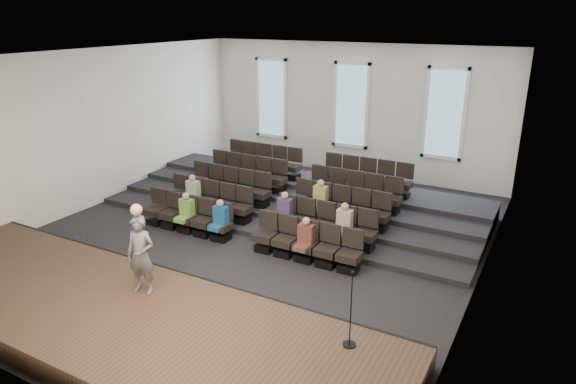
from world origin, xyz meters
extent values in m
plane|color=black|center=(0.00, 0.00, 0.00)|extent=(14.00, 14.00, 0.00)
cube|color=white|center=(0.00, 0.00, 5.01)|extent=(12.00, 14.00, 0.02)
cube|color=silver|center=(0.00, 7.02, 2.50)|extent=(12.00, 0.04, 5.00)
cube|color=silver|center=(0.00, -7.02, 2.50)|extent=(12.00, 0.04, 5.00)
cube|color=silver|center=(-6.02, 0.00, 2.50)|extent=(0.04, 14.00, 5.00)
cube|color=silver|center=(6.02, 0.00, 2.50)|extent=(0.04, 14.00, 5.00)
cube|color=#422A1C|center=(0.00, -5.10, 0.25)|extent=(11.80, 3.60, 0.50)
cube|color=black|center=(0.00, -3.33, 0.25)|extent=(11.80, 0.06, 0.52)
cube|color=black|center=(0.00, 2.33, 0.07)|extent=(11.80, 4.80, 0.15)
cube|color=black|center=(0.00, 2.85, 0.15)|extent=(11.80, 3.75, 0.30)
cube|color=black|center=(0.00, 3.38, 0.22)|extent=(11.80, 2.70, 0.45)
cube|color=black|center=(0.00, 3.90, 0.30)|extent=(11.80, 1.65, 0.60)
cube|color=black|center=(-3.13, -0.60, 0.10)|extent=(0.47, 0.43, 0.20)
cube|color=black|center=(-3.13, -0.60, 0.41)|extent=(0.55, 0.50, 0.19)
cube|color=black|center=(-3.13, -0.39, 0.82)|extent=(0.55, 0.08, 0.50)
cube|color=black|center=(-2.53, -0.60, 0.10)|extent=(0.47, 0.43, 0.20)
cube|color=black|center=(-2.53, -0.60, 0.41)|extent=(0.55, 0.50, 0.19)
cube|color=black|center=(-2.53, -0.39, 0.82)|extent=(0.55, 0.08, 0.50)
cube|color=black|center=(-1.93, -0.60, 0.10)|extent=(0.47, 0.43, 0.20)
cube|color=black|center=(-1.93, -0.60, 0.41)|extent=(0.55, 0.50, 0.19)
cube|color=black|center=(-1.93, -0.39, 0.82)|extent=(0.55, 0.08, 0.50)
cube|color=black|center=(-1.33, -0.60, 0.10)|extent=(0.47, 0.43, 0.20)
cube|color=black|center=(-1.33, -0.60, 0.41)|extent=(0.55, 0.50, 0.19)
cube|color=black|center=(-1.33, -0.39, 0.82)|extent=(0.55, 0.08, 0.50)
cube|color=black|center=(-0.73, -0.60, 0.10)|extent=(0.47, 0.43, 0.20)
cube|color=black|center=(-0.73, -0.60, 0.41)|extent=(0.55, 0.50, 0.19)
cube|color=black|center=(-0.73, -0.39, 0.82)|extent=(0.55, 0.08, 0.50)
cube|color=black|center=(0.73, -0.60, 0.10)|extent=(0.47, 0.43, 0.20)
cube|color=black|center=(0.73, -0.60, 0.41)|extent=(0.55, 0.50, 0.19)
cube|color=black|center=(0.73, -0.39, 0.82)|extent=(0.55, 0.08, 0.50)
cube|color=black|center=(1.33, -0.60, 0.10)|extent=(0.47, 0.43, 0.20)
cube|color=black|center=(1.33, -0.60, 0.41)|extent=(0.55, 0.50, 0.19)
cube|color=black|center=(1.33, -0.39, 0.82)|extent=(0.55, 0.08, 0.50)
cube|color=black|center=(1.93, -0.60, 0.10)|extent=(0.47, 0.43, 0.20)
cube|color=black|center=(1.93, -0.60, 0.41)|extent=(0.55, 0.50, 0.19)
cube|color=black|center=(1.93, -0.39, 0.82)|extent=(0.55, 0.08, 0.50)
cube|color=black|center=(2.53, -0.60, 0.10)|extent=(0.47, 0.43, 0.20)
cube|color=black|center=(2.53, -0.60, 0.41)|extent=(0.55, 0.50, 0.19)
cube|color=black|center=(2.53, -0.39, 0.82)|extent=(0.55, 0.08, 0.50)
cube|color=black|center=(3.13, -0.60, 0.10)|extent=(0.47, 0.43, 0.20)
cube|color=black|center=(3.13, -0.60, 0.41)|extent=(0.55, 0.50, 0.19)
cube|color=black|center=(3.13, -0.39, 0.82)|extent=(0.55, 0.08, 0.50)
cube|color=black|center=(-3.13, 0.45, 0.25)|extent=(0.47, 0.43, 0.20)
cube|color=black|center=(-3.13, 0.45, 0.56)|extent=(0.55, 0.50, 0.19)
cube|color=black|center=(-3.13, 0.66, 0.97)|extent=(0.55, 0.08, 0.50)
cube|color=black|center=(-2.53, 0.45, 0.25)|extent=(0.47, 0.43, 0.20)
cube|color=black|center=(-2.53, 0.45, 0.56)|extent=(0.55, 0.50, 0.19)
cube|color=black|center=(-2.53, 0.66, 0.97)|extent=(0.55, 0.08, 0.50)
cube|color=black|center=(-1.93, 0.45, 0.25)|extent=(0.47, 0.43, 0.20)
cube|color=black|center=(-1.93, 0.45, 0.56)|extent=(0.55, 0.50, 0.19)
cube|color=black|center=(-1.93, 0.66, 0.97)|extent=(0.55, 0.08, 0.50)
cube|color=black|center=(-1.33, 0.45, 0.25)|extent=(0.47, 0.43, 0.20)
cube|color=black|center=(-1.33, 0.45, 0.56)|extent=(0.55, 0.50, 0.19)
cube|color=black|center=(-1.33, 0.66, 0.97)|extent=(0.55, 0.08, 0.50)
cube|color=black|center=(-0.73, 0.45, 0.25)|extent=(0.47, 0.43, 0.20)
cube|color=black|center=(-0.73, 0.45, 0.56)|extent=(0.55, 0.50, 0.19)
cube|color=black|center=(-0.73, 0.66, 0.97)|extent=(0.55, 0.08, 0.50)
cube|color=black|center=(0.73, 0.45, 0.25)|extent=(0.47, 0.43, 0.20)
cube|color=black|center=(0.73, 0.45, 0.56)|extent=(0.55, 0.50, 0.19)
cube|color=black|center=(0.73, 0.66, 0.97)|extent=(0.55, 0.08, 0.50)
cube|color=black|center=(1.33, 0.45, 0.25)|extent=(0.47, 0.43, 0.20)
cube|color=black|center=(1.33, 0.45, 0.56)|extent=(0.55, 0.50, 0.19)
cube|color=black|center=(1.33, 0.66, 0.97)|extent=(0.55, 0.08, 0.50)
cube|color=black|center=(1.93, 0.45, 0.25)|extent=(0.47, 0.43, 0.20)
cube|color=black|center=(1.93, 0.45, 0.56)|extent=(0.55, 0.50, 0.19)
cube|color=black|center=(1.93, 0.66, 0.97)|extent=(0.55, 0.08, 0.50)
cube|color=black|center=(2.53, 0.45, 0.25)|extent=(0.47, 0.43, 0.20)
cube|color=black|center=(2.53, 0.45, 0.56)|extent=(0.55, 0.50, 0.19)
cube|color=black|center=(2.53, 0.66, 0.97)|extent=(0.55, 0.08, 0.50)
cube|color=black|center=(3.13, 0.45, 0.25)|extent=(0.47, 0.43, 0.20)
cube|color=black|center=(3.13, 0.45, 0.56)|extent=(0.55, 0.50, 0.19)
cube|color=black|center=(3.13, 0.66, 0.97)|extent=(0.55, 0.08, 0.50)
cube|color=black|center=(-3.13, 1.50, 0.40)|extent=(0.47, 0.42, 0.20)
cube|color=black|center=(-3.13, 1.50, 0.71)|extent=(0.55, 0.50, 0.19)
cube|color=black|center=(-3.13, 1.71, 1.12)|extent=(0.55, 0.08, 0.50)
cube|color=black|center=(-2.53, 1.50, 0.40)|extent=(0.47, 0.42, 0.20)
cube|color=black|center=(-2.53, 1.50, 0.71)|extent=(0.55, 0.50, 0.19)
cube|color=black|center=(-2.53, 1.71, 1.12)|extent=(0.55, 0.08, 0.50)
cube|color=black|center=(-1.93, 1.50, 0.40)|extent=(0.47, 0.42, 0.20)
cube|color=black|center=(-1.93, 1.50, 0.71)|extent=(0.55, 0.50, 0.19)
cube|color=black|center=(-1.93, 1.71, 1.12)|extent=(0.55, 0.08, 0.50)
cube|color=black|center=(-1.33, 1.50, 0.40)|extent=(0.47, 0.42, 0.20)
cube|color=black|center=(-1.33, 1.50, 0.71)|extent=(0.55, 0.50, 0.19)
cube|color=black|center=(-1.33, 1.71, 1.12)|extent=(0.55, 0.08, 0.50)
cube|color=black|center=(-0.73, 1.50, 0.40)|extent=(0.47, 0.42, 0.20)
cube|color=black|center=(-0.73, 1.50, 0.71)|extent=(0.55, 0.50, 0.19)
cube|color=black|center=(-0.73, 1.71, 1.12)|extent=(0.55, 0.08, 0.50)
cube|color=black|center=(0.73, 1.50, 0.40)|extent=(0.47, 0.42, 0.20)
cube|color=black|center=(0.73, 1.50, 0.71)|extent=(0.55, 0.50, 0.19)
cube|color=black|center=(0.73, 1.71, 1.12)|extent=(0.55, 0.08, 0.50)
cube|color=black|center=(1.33, 1.50, 0.40)|extent=(0.47, 0.42, 0.20)
cube|color=black|center=(1.33, 1.50, 0.71)|extent=(0.55, 0.50, 0.19)
cube|color=black|center=(1.33, 1.71, 1.12)|extent=(0.55, 0.08, 0.50)
cube|color=black|center=(1.93, 1.50, 0.40)|extent=(0.47, 0.42, 0.20)
cube|color=black|center=(1.93, 1.50, 0.71)|extent=(0.55, 0.50, 0.19)
cube|color=black|center=(1.93, 1.71, 1.12)|extent=(0.55, 0.08, 0.50)
cube|color=black|center=(2.53, 1.50, 0.40)|extent=(0.47, 0.42, 0.20)
cube|color=black|center=(2.53, 1.50, 0.71)|extent=(0.55, 0.50, 0.19)
cube|color=black|center=(2.53, 1.71, 1.12)|extent=(0.55, 0.08, 0.50)
cube|color=black|center=(3.13, 1.50, 0.40)|extent=(0.47, 0.42, 0.20)
cube|color=black|center=(3.13, 1.50, 0.71)|extent=(0.55, 0.50, 0.19)
cube|color=black|center=(3.13, 1.71, 1.12)|extent=(0.55, 0.08, 0.50)
cube|color=black|center=(-3.13, 2.55, 0.55)|extent=(0.47, 0.42, 0.20)
cube|color=black|center=(-3.13, 2.55, 0.86)|extent=(0.55, 0.50, 0.19)
cube|color=black|center=(-3.13, 2.76, 1.27)|extent=(0.55, 0.08, 0.50)
cube|color=black|center=(-2.53, 2.55, 0.55)|extent=(0.47, 0.42, 0.20)
cube|color=black|center=(-2.53, 2.55, 0.86)|extent=(0.55, 0.50, 0.19)
cube|color=black|center=(-2.53, 2.76, 1.27)|extent=(0.55, 0.08, 0.50)
cube|color=black|center=(-1.93, 2.55, 0.55)|extent=(0.47, 0.42, 0.20)
cube|color=black|center=(-1.93, 2.55, 0.86)|extent=(0.55, 0.50, 0.19)
cube|color=black|center=(-1.93, 2.76, 1.27)|extent=(0.55, 0.08, 0.50)
cube|color=black|center=(-1.33, 2.55, 0.55)|extent=(0.47, 0.42, 0.20)
cube|color=black|center=(-1.33, 2.55, 0.86)|extent=(0.55, 0.50, 0.19)
cube|color=black|center=(-1.33, 2.76, 1.27)|extent=(0.55, 0.08, 0.50)
cube|color=black|center=(-0.73, 2.55, 0.55)|extent=(0.47, 0.42, 0.20)
cube|color=black|center=(-0.73, 2.55, 0.86)|extent=(0.55, 0.50, 0.19)
cube|color=black|center=(-0.73, 2.76, 1.27)|extent=(0.55, 0.08, 0.50)
cube|color=black|center=(0.73, 2.55, 0.55)|extent=(0.47, 0.42, 0.20)
cube|color=black|center=(0.73, 2.55, 0.86)|extent=(0.55, 0.50, 0.19)
cube|color=black|center=(0.73, 2.76, 1.27)|extent=(0.55, 0.08, 0.50)
cube|color=black|center=(1.33, 2.55, 0.55)|extent=(0.47, 0.42, 0.20)
cube|color=black|center=(1.33, 2.55, 0.86)|extent=(0.55, 0.50, 0.19)
cube|color=black|center=(1.33, 2.76, 1.27)|extent=(0.55, 0.08, 0.50)
cube|color=black|center=(1.93, 2.55, 0.55)|extent=(0.47, 0.42, 0.20)
cube|color=black|center=(1.93, 2.55, 0.86)|extent=(0.55, 0.50, 0.19)
cube|color=black|center=(1.93, 2.76, 1.27)|extent=(0.55, 0.08, 0.50)
cube|color=black|center=(2.53, 2.55, 0.55)|extent=(0.47, 0.42, 0.20)
cube|color=black|center=(2.53, 2.55, 0.86)|extent=(0.55, 0.50, 0.19)
cube|color=black|center=(2.53, 2.76, 1.27)|extent=(0.55, 0.08, 0.50)
cube|color=black|center=(3.13, 2.55, 0.55)|extent=(0.47, 0.42, 0.20)
cube|color=black|center=(3.13, 2.55, 0.86)|extent=(0.55, 0.50, 0.19)
cube|color=black|center=(3.13, 2.76, 1.27)|extent=(0.55, 0.08, 0.50)
cube|color=black|center=(-3.13, 3.60, 0.70)|extent=(0.47, 0.42, 0.20)
cube|color=black|center=(-3.13, 3.60, 1.01)|extent=(0.55, 0.50, 0.19)
cube|color=black|center=(-3.13, 3.81, 1.42)|extent=(0.55, 0.08, 0.50)
cube|color=black|center=(-2.53, 3.60, 0.70)|extent=(0.47, 0.42, 0.20)
cube|color=black|center=(-2.53, 3.60, 1.01)|extent=(0.55, 0.50, 0.19)
cube|color=black|center=(-2.53, 3.81, 1.42)|extent=(0.55, 0.08, 0.50)
cube|color=black|center=(-1.93, 3.60, 0.70)|extent=(0.47, 0.42, 0.20)
cube|color=black|center=(-1.93, 3.60, 1.01)|extent=(0.55, 0.50, 0.19)
cube|color=black|center=(-1.93, 3.81, 1.42)|extent=(0.55, 0.08, 0.50)
cube|color=black|center=(-1.33, 3.60, 0.70)|extent=(0.47, 0.42, 0.20)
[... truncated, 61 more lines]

